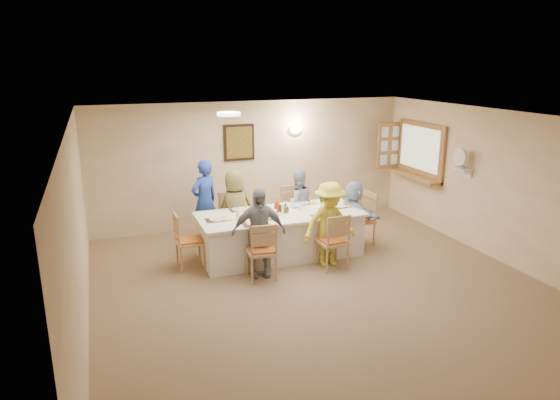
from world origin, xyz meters
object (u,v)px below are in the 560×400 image
object	(u,v)px
dining_table	(280,234)
caregiver	(205,201)
diner_back_left	(235,209)
desk_fan	(461,161)
chair_back_right	(295,212)
chair_front_left	(261,250)
diner_front_right	(329,224)
diner_right_end	(354,214)
chair_back_left	(234,219)
chair_front_right	(332,240)
diner_front_left	(259,232)
chair_right_end	(360,219)
diner_back_right	(297,205)
serving_hatch	(421,151)
condiment_ketchup	(276,206)
chair_left_end	(190,240)

from	to	relation	value
dining_table	caregiver	xyz separation A→B (m)	(-1.05, 1.15, 0.39)
diner_back_left	desk_fan	bearing A→B (deg)	164.32
chair_back_right	chair_front_left	xyz separation A→B (m)	(-1.20, -1.60, -0.02)
diner_front_right	diner_right_end	xyz separation A→B (m)	(0.82, 0.68, -0.10)
chair_back_left	chair_front_right	world-z (taller)	chair_back_left
chair_front_left	diner_front_left	world-z (taller)	diner_front_left
chair_front_right	chair_right_end	world-z (taller)	chair_right_end
dining_table	chair_right_end	size ratio (longest dim) A/B	2.88
diner_front_left	diner_back_right	bearing A→B (deg)	56.95
chair_front_left	diner_right_end	distance (m)	2.18
diner_front_left	serving_hatch	bearing A→B (deg)	29.02
serving_hatch	diner_front_right	world-z (taller)	serving_hatch
diner_back_right	diner_front_right	world-z (taller)	diner_front_right
diner_front_left	caregiver	size ratio (longest dim) A/B	0.92
diner_back_right	condiment_ketchup	size ratio (longest dim) A/B	5.60
diner_right_end	condiment_ketchup	bearing A→B (deg)	80.04
serving_hatch	dining_table	bearing A→B (deg)	-166.46
serving_hatch	chair_front_right	size ratio (longest dim) A/B	1.60
diner_back_left	caregiver	world-z (taller)	caregiver
chair_back_right	diner_back_left	xyz separation A→B (m)	(-1.20, -0.12, 0.22)
desk_fan	chair_back_left	xyz separation A→B (m)	(-3.83, 1.35, -1.07)
chair_front_left	diner_back_left	size ratio (longest dim) A/B	0.66
diner_front_right	diner_back_right	bearing A→B (deg)	88.58
desk_fan	chair_back_right	distance (m)	3.14
diner_back_left	chair_front_left	bearing A→B (deg)	92.08
chair_left_end	diner_front_left	distance (m)	1.19
dining_table	caregiver	distance (m)	1.61
chair_front_right	diner_right_end	size ratio (longest dim) A/B	0.78
chair_left_end	desk_fan	bearing A→B (deg)	-98.02
chair_back_left	diner_front_left	size ratio (longest dim) A/B	0.67
chair_front_left	caregiver	world-z (taller)	caregiver
chair_back_left	diner_back_left	size ratio (longest dim) A/B	0.68
serving_hatch	chair_left_end	bearing A→B (deg)	-170.66
diner_back_left	chair_left_end	bearing A→B (deg)	37.67
chair_right_end	chair_front_left	bearing A→B (deg)	-70.53
serving_hatch	diner_back_right	bearing A→B (deg)	-177.41
dining_table	diner_back_left	world-z (taller)	diner_back_left
dining_table	serving_hatch	bearing A→B (deg)	13.54
desk_fan	diner_front_left	size ratio (longest dim) A/B	0.21
diner_back_left	condiment_ketchup	distance (m)	0.86
chair_left_end	chair_front_right	bearing A→B (deg)	-111.91
desk_fan	chair_right_end	world-z (taller)	desk_fan
chair_front_left	condiment_ketchup	distance (m)	1.10
desk_fan	condiment_ketchup	size ratio (longest dim) A/B	1.27
chair_front_right	caregiver	distance (m)	2.57
dining_table	diner_back_right	bearing A→B (deg)	48.58
chair_right_end	diner_right_end	distance (m)	0.17
chair_right_end	diner_front_right	size ratio (longest dim) A/B	0.69
caregiver	condiment_ketchup	world-z (taller)	caregiver
diner_back_left	condiment_ketchup	xyz separation A→B (m)	(0.56, -0.63, 0.17)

